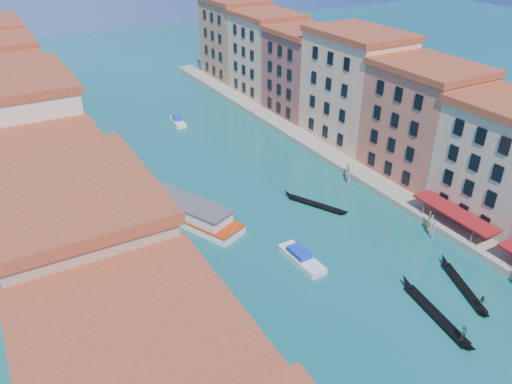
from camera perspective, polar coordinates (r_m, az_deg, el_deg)
left_bank_palazzos at (r=69.25m, az=-23.30°, el=1.95°), size 12.80×128.40×21.00m
right_bank_palazzos at (r=91.85m, az=13.53°, el=10.01°), size 12.80×128.40×21.00m
quay at (r=90.32m, az=9.07°, el=3.79°), size 4.00×140.00×1.00m
mooring_poles_right at (r=67.40m, az=26.28°, el=-7.97°), size 1.44×54.24×3.20m
vaporetto_far at (r=73.02m, az=-8.55°, el=-1.90°), size 12.37×20.31×3.00m
gondola_fore at (r=59.47m, az=19.87°, el=-12.93°), size 2.97×12.85×2.57m
gondola_right at (r=64.18m, az=22.74°, el=-10.04°), size 5.12×11.26×2.35m
gondola_far at (r=76.02m, az=6.69°, el=-1.31°), size 6.00×10.62×1.63m
motorboat_mid at (r=63.94m, az=5.19°, el=-7.47°), size 2.60×7.49×1.53m
motorboat_far at (r=107.55m, az=-8.93°, el=8.03°), size 2.86×6.68×1.34m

